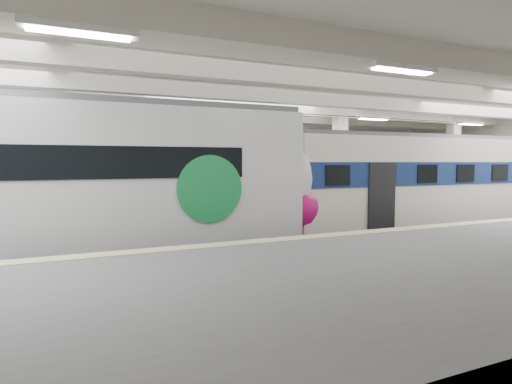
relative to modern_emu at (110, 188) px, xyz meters
name	(u,v)px	position (x,y,z in m)	size (l,w,h in m)	color
station_hall	(296,156)	(5.03, -1.74, 0.91)	(36.00, 24.00, 5.75)	black
modern_emu	(110,188)	(0.00, 0.00, 0.00)	(14.89, 3.07, 4.75)	silver
older_rer	(418,185)	(11.63, 0.00, -0.18)	(12.30, 2.72, 4.11)	silver
far_train	(91,184)	(-0.16, 5.50, -0.15)	(13.21, 3.08, 4.23)	silver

